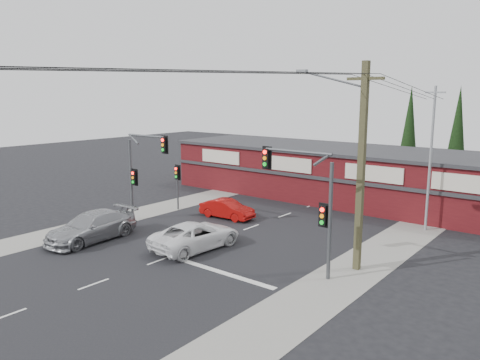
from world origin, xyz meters
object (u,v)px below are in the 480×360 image
Objects in this scene: white_suv at (196,235)px; red_sedan at (227,209)px; silver_suv at (91,227)px; utility_pole at (359,161)px; shop_building at (324,171)px.

white_suv is 1.37× the size of red_sedan.
red_sedan is (2.95, 8.84, -0.18)m from silver_suv.
silver_suv is at bearing 29.63° from white_suv.
utility_pole is (8.25, 2.65, 4.64)m from white_suv.
shop_building is 17.15m from utility_pole.
red_sedan is 0.39× the size of utility_pole.
silver_suv is 15.75m from utility_pole.
white_suv is 6.44m from silver_suv.
shop_building is (-1.11, 16.65, 1.38)m from white_suv.
utility_pole is (11.11, -3.42, 4.75)m from red_sedan.
utility_pole reaches higher than silver_suv.
white_suv is 9.83m from utility_pole.
shop_building is 2.73× the size of utility_pole.
shop_building is at bearing -13.37° from red_sedan.
white_suv is at bearing -158.75° from red_sedan.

